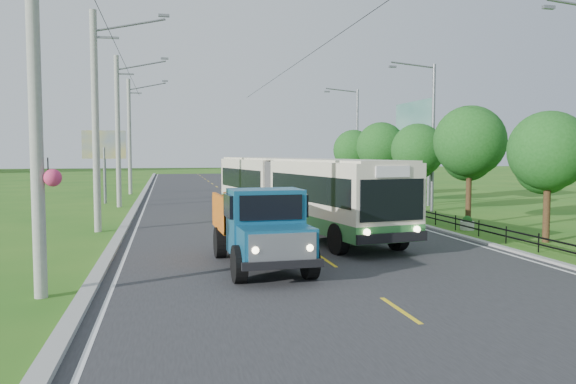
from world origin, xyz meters
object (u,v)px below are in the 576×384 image
object	(u,v)px
tree_second	(547,155)
planter_mid	(398,208)
streetlight_mid	(431,132)
streetlight_far	(355,138)
pole_near	(96,120)
pole_far	(130,136)
bus	(296,188)
planter_far	(355,197)
tree_fifth	(381,150)
planter_near	(467,224)
tree_fourth	(417,153)
dump_truck	(260,222)
pole_nearest	(38,99)
billboard_left	(104,149)
billboard_right	(414,129)
tree_third	(469,146)
tree_back	(354,152)
pole_mid	(118,130)

from	to	relation	value
tree_second	planter_mid	distance (m)	12.36
streetlight_mid	streetlight_far	xyz separation A→B (m)	(0.00, 14.00, 0.00)
pole_near	planter_mid	size ratio (longest dim) A/B	14.93
pole_far	bus	xyz separation A→B (m)	(9.06, -24.92, -3.13)
planter_far	bus	size ratio (longest dim) A/B	0.04
tree_fifth	planter_near	distance (m)	14.64
tree_fourth	dump_truck	size ratio (longest dim) A/B	0.88
pole_far	dump_truck	world-z (taller)	pole_far
pole_nearest	planter_far	bearing A→B (deg)	56.04
planter_mid	planter_far	world-z (taller)	same
pole_nearest	tree_fourth	size ratio (longest dim) A/B	1.85
bus	billboard_left	bearing A→B (deg)	113.34
planter_mid	billboard_right	size ratio (longest dim) A/B	0.09
streetlight_mid	tree_fifth	bearing A→B (deg)	97.29
tree_third	dump_truck	bearing A→B (deg)	-145.03
streetlight_mid	billboard_right	size ratio (longest dim) A/B	1.24
planter_far	dump_truck	size ratio (longest dim) A/B	0.11
planter_near	planter_mid	distance (m)	8.00
planter_near	dump_truck	size ratio (longest dim) A/B	0.11
dump_truck	billboard_left	bearing A→B (deg)	103.94
pole_near	dump_truck	bearing A→B (deg)	-57.68
pole_nearest	streetlight_mid	world-z (taller)	pole_nearest
bus	planter_mid	bearing A→B (deg)	27.63
tree_fourth	planter_far	distance (m)	8.62
pole_far	tree_fourth	distance (m)	26.20
pole_nearest	planter_near	xyz separation A→B (m)	(16.84, 9.00, -4.65)
tree_fourth	planter_near	world-z (taller)	tree_fourth
tree_fifth	streetlight_mid	distance (m)	6.28
tree_third	tree_back	distance (m)	18.00
tree_fifth	billboard_left	bearing A→B (deg)	168.72
tree_second	tree_back	distance (m)	24.00
pole_near	pole_nearest	bearing A→B (deg)	-89.89
tree_second	planter_near	xyz separation A→B (m)	(-1.26, 3.86, -3.23)
pole_mid	tree_second	size ratio (longest dim) A/B	1.89
tree_fifth	dump_truck	bearing A→B (deg)	-120.70
billboard_left	bus	bearing A→B (deg)	-57.10
streetlight_mid	billboard_left	distance (m)	22.51
tree_fourth	billboard_left	world-z (taller)	tree_fourth
pole_far	streetlight_far	world-z (taller)	pole_far
pole_nearest	dump_truck	bearing A→B (deg)	23.89
tree_fourth	bus	bearing A→B (deg)	-146.20
pole_far	streetlight_mid	bearing A→B (deg)	-45.14
planter_near	bus	bearing A→B (deg)	165.07
tree_fifth	streetlight_mid	size ratio (longest dim) A/B	0.64
pole_mid	planter_far	bearing A→B (deg)	3.39
planter_far	billboard_right	bearing A→B (deg)	-28.39
pole_near	tree_fourth	size ratio (longest dim) A/B	1.85
planter_mid	planter_near	bearing A→B (deg)	-90.00
streetlight_far	planter_mid	bearing A→B (deg)	-98.30
tree_back	tree_third	bearing A→B (deg)	-90.00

